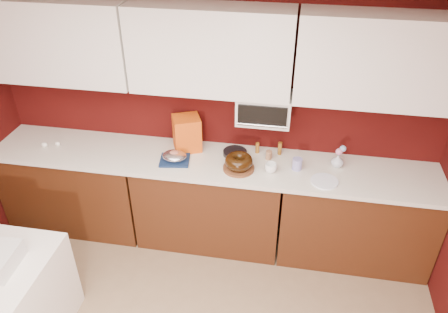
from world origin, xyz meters
TOP-DOWN VIEW (x-y plane):
  - ceiling at (0.00, 0.00)m, footprint 4.00×4.50m
  - wall_back at (0.00, 2.25)m, footprint 4.00×0.02m
  - base_cabinet_left at (-1.33, 1.94)m, footprint 1.31×0.58m
  - base_cabinet_center at (0.00, 1.94)m, footprint 1.31×0.58m
  - base_cabinet_right at (1.33, 1.94)m, footprint 1.31×0.58m
  - countertop at (0.00, 1.94)m, footprint 4.00×0.62m
  - upper_cabinet_left at (-1.33, 2.08)m, footprint 1.31×0.33m
  - upper_cabinet_center at (0.00, 2.08)m, footprint 1.31×0.33m
  - upper_cabinet_right at (1.33, 2.08)m, footprint 1.31×0.33m
  - toaster_oven at (0.45, 2.10)m, footprint 0.45×0.30m
  - toaster_oven_door at (0.45, 1.94)m, footprint 0.40×0.02m
  - toaster_oven_handle at (0.45, 1.93)m, footprint 0.42×0.02m
  - cake_base at (0.28, 1.85)m, footprint 0.34×0.34m
  - bundt_cake at (0.28, 1.85)m, footprint 0.31×0.31m
  - navy_towel at (-0.29, 1.87)m, footprint 0.29×0.25m
  - foil_ham_nest at (-0.29, 1.87)m, footprint 0.24×0.21m
  - roasted_ham at (-0.29, 1.87)m, footprint 0.09×0.08m
  - pandoro_box at (-0.23, 2.10)m, footprint 0.30×0.29m
  - dark_pan at (0.21, 2.07)m, footprint 0.27×0.27m
  - coffee_mug at (0.55, 1.86)m, footprint 0.11×0.11m
  - blue_jar at (0.77, 1.94)m, footprint 0.09×0.09m
  - flower_vase at (1.11, 2.04)m, footprint 0.11×0.11m
  - flower_pink at (1.11, 2.04)m, footprint 0.06×0.06m
  - flower_blue at (1.14, 2.06)m, footprint 0.06×0.06m
  - china_plate at (1.00, 1.79)m, footprint 0.30×0.30m
  - amber_bottle at (0.41, 2.14)m, footprint 0.04×0.04m
  - paper_cup at (0.52, 2.05)m, footprint 0.06×0.06m
  - egg_left at (-1.54, 1.90)m, footprint 0.07×0.07m
  - egg_right at (-1.44, 1.94)m, footprint 0.06×0.06m
  - amber_bottle_tall at (0.61, 2.15)m, footprint 0.04×0.04m

SIDE VIEW (x-z plane):
  - base_cabinet_left at x=-1.33m, z-range 0.00..0.86m
  - base_cabinet_center at x=0.00m, z-range 0.00..0.86m
  - base_cabinet_right at x=1.33m, z-range 0.00..0.86m
  - countertop at x=0.00m, z-range 0.86..0.90m
  - china_plate at x=1.00m, z-range 0.90..0.91m
  - navy_towel at x=-0.29m, z-range 0.90..0.92m
  - cake_base at x=0.28m, z-range 0.90..0.92m
  - dark_pan at x=0.21m, z-range 0.90..0.94m
  - egg_right at x=-1.44m, z-range 0.90..0.94m
  - egg_left at x=-1.54m, z-range 0.90..0.95m
  - paper_cup at x=0.52m, z-range 0.90..0.98m
  - coffee_mug at x=0.55m, z-range 0.90..1.00m
  - blue_jar at x=0.77m, z-range 0.90..1.00m
  - amber_bottle at x=0.41m, z-range 0.90..1.00m
  - foil_ham_nest at x=-0.29m, z-range 0.92..0.99m
  - amber_bottle_tall at x=0.61m, z-range 0.90..1.02m
  - flower_vase at x=1.11m, z-range 0.90..1.03m
  - roasted_ham at x=-0.29m, z-range 0.95..1.01m
  - bundt_cake at x=0.28m, z-range 0.93..1.03m
  - flower_pink at x=1.11m, z-range 1.02..1.08m
  - pandoro_box at x=-0.23m, z-range 0.90..1.22m
  - flower_blue at x=1.14m, z-range 1.04..1.10m
  - wall_back at x=0.00m, z-range 0.00..2.50m
  - toaster_oven_handle at x=0.45m, z-range 1.29..1.31m
  - toaster_oven at x=0.45m, z-range 1.25..1.50m
  - toaster_oven_door at x=0.45m, z-range 1.28..1.47m
  - upper_cabinet_left at x=-1.33m, z-range 1.50..2.20m
  - upper_cabinet_center at x=0.00m, z-range 1.50..2.20m
  - upper_cabinet_right at x=1.33m, z-range 1.50..2.20m
  - ceiling at x=0.00m, z-range 2.49..2.51m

